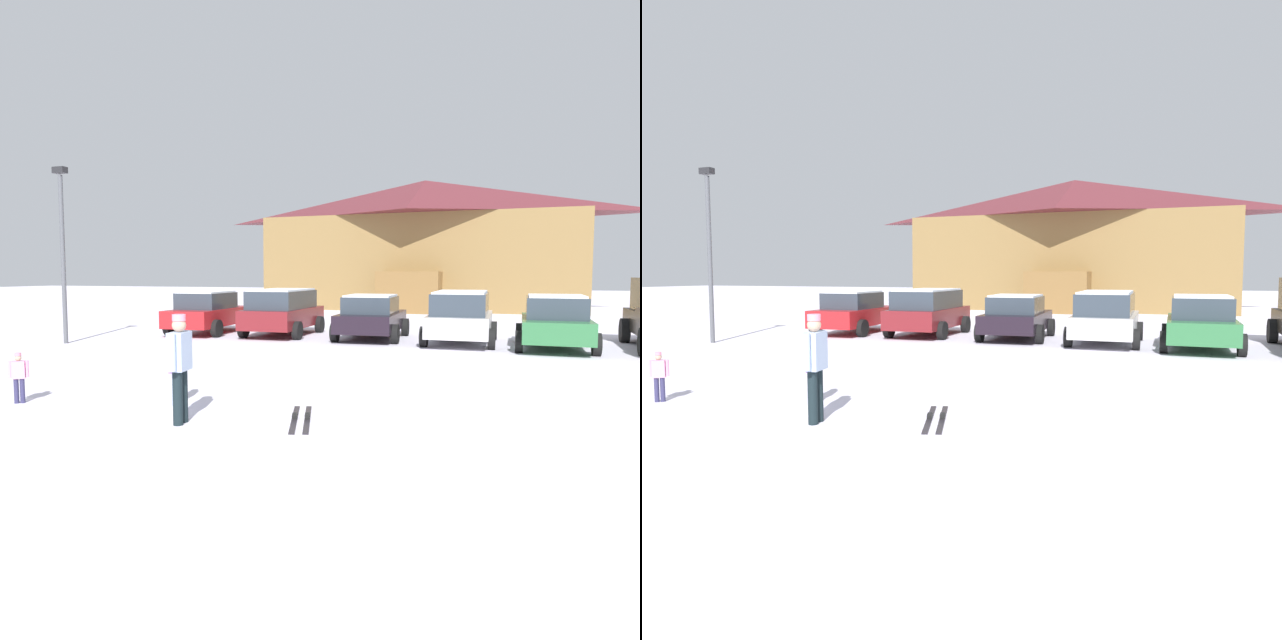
# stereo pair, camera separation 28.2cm
# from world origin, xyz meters

# --- Properties ---
(ground) EXTENTS (160.00, 160.00, 0.00)m
(ground) POSITION_xyz_m (0.00, 0.00, 0.00)
(ground) COLOR silver
(ski_lodge) EXTENTS (20.02, 10.63, 8.35)m
(ski_lodge) POSITION_xyz_m (-1.85, 33.12, 4.23)
(ski_lodge) COLOR olive
(ski_lodge) RESTS_ON ground
(parked_red_sedan) EXTENTS (2.32, 4.31, 1.61)m
(parked_red_sedan) POSITION_xyz_m (-6.91, 14.25, 0.82)
(parked_red_sedan) COLOR #AF1B1F
(parked_red_sedan) RESTS_ON ground
(parked_maroon_van) EXTENTS (2.38, 4.20, 1.71)m
(parked_maroon_van) POSITION_xyz_m (-3.94, 14.53, 0.92)
(parked_maroon_van) COLOR maroon
(parked_maroon_van) RESTS_ON ground
(parked_black_sedan) EXTENTS (2.44, 4.14, 1.55)m
(parked_black_sedan) POSITION_xyz_m (-0.55, 14.46, 0.79)
(parked_black_sedan) COLOR black
(parked_black_sedan) RESTS_ON ground
(parked_silver_wagon) EXTENTS (2.34, 4.34, 1.71)m
(parked_silver_wagon) POSITION_xyz_m (2.52, 14.20, 0.92)
(parked_silver_wagon) COLOR silver
(parked_silver_wagon) RESTS_ON ground
(parked_green_coupe) EXTENTS (2.28, 4.29, 1.64)m
(parked_green_coupe) POSITION_xyz_m (5.36, 13.79, 0.83)
(parked_green_coupe) COLOR #2D6C3B
(parked_green_coupe) RESTS_ON ground
(skier_adult_in_blue_parka) EXTENTS (0.30, 0.61, 1.67)m
(skier_adult_in_blue_parka) POSITION_xyz_m (-0.41, 2.52, 0.94)
(skier_adult_in_blue_parka) COLOR black
(skier_adult_in_blue_parka) RESTS_ON ground
(skier_child_in_purple_jacket) EXTENTS (0.20, 0.43, 1.16)m
(skier_child_in_purple_jacket) POSITION_xyz_m (-1.17, 3.56, 0.66)
(skier_child_in_purple_jacket) COLOR #96B3D1
(skier_child_in_purple_jacket) RESTS_ON ground
(skier_child_in_pink_snowsuit) EXTENTS (0.28, 0.23, 0.89)m
(skier_child_in_pink_snowsuit) POSITION_xyz_m (-3.86, 2.74, 0.50)
(skier_child_in_pink_snowsuit) COLOR #312F54
(skier_child_in_pink_snowsuit) RESTS_ON ground
(pair_of_skis) EXTENTS (0.82, 1.67, 0.08)m
(pair_of_skis) POSITION_xyz_m (1.22, 3.35, 0.02)
(pair_of_skis) COLOR black
(pair_of_skis) RESTS_ON ground
(lamp_post) EXTENTS (0.44, 0.24, 5.67)m
(lamp_post) POSITION_xyz_m (-9.64, 9.84, 3.19)
(lamp_post) COLOR #515459
(lamp_post) RESTS_ON ground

